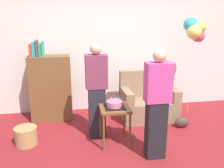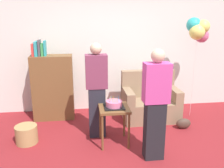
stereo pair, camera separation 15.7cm
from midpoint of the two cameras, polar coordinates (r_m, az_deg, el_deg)
name	(u,v)px [view 2 (the right image)]	position (r m, az deg, el deg)	size (l,w,h in m)	color
ground_plane	(131,155)	(3.92, 5.61, -16.03)	(8.00, 8.00, 0.00)	maroon
wall_back	(113,48)	(5.39, 1.11, 8.26)	(6.00, 0.10, 2.70)	silver
couch	(150,102)	(5.09, 9.63, -4.16)	(1.10, 0.70, 0.96)	#8C7054
bookshelf	(53,86)	(5.03, -12.77, -0.54)	(0.80, 0.36, 1.60)	brown
side_table	(114,113)	(3.99, 1.60, -6.74)	(0.48, 0.48, 0.63)	brown
birthday_cake	(114,104)	(3.93, 1.62, -4.74)	(0.32, 0.32, 0.17)	black
person_blowing_candles	(97,90)	(4.14, -2.50, -1.49)	(0.36, 0.22, 1.63)	#23232D
person_holding_cake	(155,105)	(3.55, 11.31, -4.85)	(0.36, 0.22, 1.63)	black
wicker_basket	(26,134)	(4.37, -18.26, -11.05)	(0.36, 0.36, 0.30)	#A88451
handbag	(183,124)	(4.85, 17.17, -8.78)	(0.28, 0.14, 0.20)	#473328
balloon_bunch	(198,30)	(5.14, 20.29, 11.69)	(0.50, 0.44, 2.01)	silver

